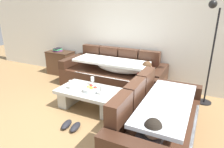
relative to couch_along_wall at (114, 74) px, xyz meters
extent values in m
plane|color=olive|center=(0.10, -1.62, -0.33)|extent=(14.00, 14.00, 0.00)
cube|color=silver|center=(0.10, 0.53, 1.02)|extent=(9.00, 0.10, 2.70)
cube|color=#44281B|center=(-0.04, -0.02, -0.12)|extent=(2.38, 0.92, 0.42)
cube|color=#44281B|center=(-0.80, 0.36, 0.32)|extent=(0.48, 0.16, 0.46)
cube|color=#44281B|center=(-0.29, 0.36, 0.32)|extent=(0.48, 0.16, 0.46)
cube|color=#44281B|center=(0.21, 0.36, 0.32)|extent=(0.48, 0.16, 0.46)
cube|color=#44281B|center=(0.72, 0.36, 0.32)|extent=(0.48, 0.16, 0.46)
cube|color=#362015|center=(-1.14, -0.02, 0.19)|extent=(0.18, 0.92, 0.20)
cube|color=#362015|center=(1.06, -0.02, 0.19)|extent=(0.18, 0.92, 0.20)
cube|color=#B23838|center=(0.79, -0.03, 0.14)|extent=(0.36, 0.28, 0.11)
sphere|color=tan|center=(0.79, -0.07, 0.30)|extent=(0.21, 0.21, 0.21)
sphere|color=#4C331E|center=(0.79, -0.07, 0.33)|extent=(0.20, 0.20, 0.20)
ellipsoid|color=white|center=(0.17, -0.07, 0.23)|extent=(1.10, 0.44, 0.28)
cube|color=white|center=(-0.04, -0.09, 0.33)|extent=(1.70, 0.60, 0.05)
cube|color=white|center=(-0.04, -0.46, -0.10)|extent=(1.44, 0.04, 0.38)
cube|color=#44281B|center=(1.44, -1.54, -0.12)|extent=(0.92, 1.94, 0.42)
cube|color=#44281B|center=(1.06, -2.06, 0.32)|extent=(0.16, 0.49, 0.46)
cube|color=#44281B|center=(1.06, -1.54, 0.32)|extent=(0.16, 0.49, 0.46)
cube|color=#44281B|center=(1.06, -1.01, 0.32)|extent=(0.16, 0.49, 0.46)
cube|color=#362015|center=(1.44, -0.66, 0.19)|extent=(0.92, 0.18, 0.20)
cube|color=#4C4C56|center=(1.45, -2.14, 0.14)|extent=(0.28, 0.36, 0.11)
sphere|color=#936B4C|center=(1.49, -2.14, 0.30)|extent=(0.21, 0.21, 0.21)
sphere|color=black|center=(1.49, -2.14, 0.33)|extent=(0.20, 0.20, 0.20)
ellipsoid|color=silver|center=(1.49, -1.52, 0.23)|extent=(0.44, 1.02, 0.28)
cube|color=silver|center=(1.51, -1.54, 0.33)|extent=(0.60, 1.45, 0.05)
cube|color=silver|center=(1.88, -1.54, -0.10)|extent=(0.04, 1.23, 0.38)
cube|color=#B3B6AF|center=(0.02, -1.09, 0.02)|extent=(1.20, 0.68, 0.06)
cube|color=#B3B6AF|center=(-0.44, -1.09, -0.17)|extent=(0.20, 0.54, 0.32)
cube|color=#B3B6AF|center=(0.48, -1.09, -0.17)|extent=(0.20, 0.54, 0.32)
cylinder|color=silver|center=(0.07, -1.14, 0.08)|extent=(0.28, 0.28, 0.07)
sphere|color=#AF261F|center=(0.03, -1.07, 0.11)|extent=(0.08, 0.08, 0.08)
sphere|color=gold|center=(0.02, -1.13, 0.11)|extent=(0.08, 0.08, 0.08)
sphere|color=orange|center=(0.10, -1.16, 0.11)|extent=(0.08, 0.08, 0.08)
sphere|color=red|center=(0.15, -1.10, 0.11)|extent=(0.08, 0.08, 0.08)
cylinder|color=silver|center=(-0.31, -1.21, 0.05)|extent=(0.06, 0.06, 0.01)
cylinder|color=silver|center=(-0.31, -1.21, 0.09)|extent=(0.01, 0.01, 0.07)
cylinder|color=silver|center=(-0.31, -1.21, 0.17)|extent=(0.07, 0.07, 0.08)
cylinder|color=silver|center=(0.33, -1.18, 0.05)|extent=(0.06, 0.06, 0.01)
cylinder|color=silver|center=(0.33, -1.18, 0.09)|extent=(0.01, 0.01, 0.07)
cylinder|color=silver|center=(0.33, -1.18, 0.17)|extent=(0.07, 0.07, 0.08)
cylinder|color=silver|center=(-0.05, -0.87, 0.05)|extent=(0.06, 0.06, 0.01)
cylinder|color=silver|center=(-0.05, -0.87, 0.09)|extent=(0.01, 0.01, 0.07)
cylinder|color=silver|center=(-0.05, -0.87, 0.17)|extent=(0.07, 0.07, 0.08)
cube|color=white|center=(0.42, -1.06, 0.05)|extent=(0.34, 0.30, 0.01)
cube|color=#4F3321|center=(-1.76, 0.23, -0.02)|extent=(0.70, 0.42, 0.62)
cube|color=#372417|center=(-1.76, 0.23, 0.30)|extent=(0.72, 0.44, 0.02)
cube|color=#72337F|center=(-1.83, 0.22, 0.33)|extent=(0.19, 0.22, 0.04)
cube|color=#338C59|center=(-1.82, 0.21, 0.36)|extent=(0.16, 0.22, 0.03)
cube|color=black|center=(-1.84, 0.23, 0.38)|extent=(0.16, 0.23, 0.02)
cylinder|color=black|center=(1.96, 0.11, -0.32)|extent=(0.28, 0.28, 0.02)
cylinder|color=black|center=(1.96, 0.11, 0.59)|extent=(0.03, 0.03, 1.80)
sphere|color=black|center=(1.84, 0.01, 1.55)|extent=(0.14, 0.14, 0.14)
ellipsoid|color=black|center=(0.01, -1.79, -0.29)|extent=(0.16, 0.29, 0.09)
ellipsoid|color=black|center=(0.18, -1.78, -0.29)|extent=(0.16, 0.28, 0.09)
camera|label=1|loc=(1.89, -3.95, 1.58)|focal=32.05mm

